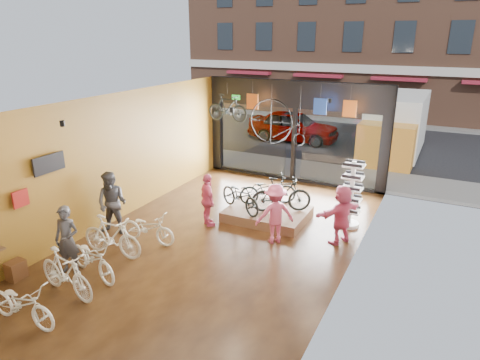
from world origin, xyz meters
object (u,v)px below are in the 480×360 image
Objects in this scene: floor_bike_3 at (112,236)px; customer_2 at (208,200)px; display_bike_mid at (281,195)px; display_bike_right at (268,190)px; floor_bike_2 at (92,258)px; customer_1 at (112,204)px; sunglasses_rack at (351,194)px; floor_bike_4 at (148,228)px; floor_bike_1 at (66,273)px; display_platform at (267,214)px; customer_5 at (341,214)px; hung_bike at (227,108)px; customer_0 at (67,240)px; display_bike_left at (240,196)px; street_car at (293,126)px; box_truck at (394,128)px; customer_3 at (275,214)px; floor_bike_0 at (22,303)px; penny_farthing at (280,124)px.

floor_bike_3 is 2.96m from customer_2.
display_bike_mid is 1.00× the size of display_bike_right.
customer_2 is (0.96, 3.63, 0.33)m from floor_bike_2.
sunglasses_rack is (5.85, 3.50, 0.09)m from customer_1.
floor_bike_1 is at bearing 176.31° from floor_bike_4.
floor_bike_3 is 0.99× the size of display_bike_mid.
display_platform is 0.79m from display_bike_right.
floor_bike_1 is 1.07× the size of customer_5.
display_platform is at bearing -151.92° from sunglasses_rack.
customer_1 is 5.43m from hung_bike.
customer_0 is 7.72m from sunglasses_rack.
display_bike_left is at bearing -61.07° from customer_5.
display_bike_right is at bearing -164.68° from street_car.
customer_0 reaches higher than floor_bike_1.
customer_1 is (-0.72, -12.74, 0.11)m from street_car.
display_bike_mid is at bearing -120.76° from hung_bike.
street_car is 2.86× the size of floor_bike_4.
customer_1 reaches higher than customer_0.
box_truck is at bearing -24.65° from floor_bike_4.
hung_bike is (-1.76, 2.48, 2.15)m from display_bike_left.
sunglasses_rack reaches higher than floor_bike_3.
customer_0 is 1.02× the size of customer_5.
street_car is at bearing -1.00° from floor_bike_4.
customer_1 is at bearing -37.03° from customer_5.
customer_5 is (3.76, 0.67, 0.02)m from customer_2.
display_bike_right is at bearing -80.00° from customer_5.
customer_3 is at bearing 164.98° from display_bike_mid.
customer_0 is 2.12m from customer_1.
floor_bike_2 is 1.00× the size of floor_bike_3.
street_car reaches higher than floor_bike_4.
display_bike_mid is 1.08× the size of customer_3.
customer_1 is (-1.20, 2.78, 0.38)m from floor_bike_1.
floor_bike_0 is at bearing 121.17° from customer_2.
customer_0 reaches higher than street_car.
display_bike_left is 3.20m from penny_farthing.
hung_bike is at bearing -87.37° from customer_3.
display_bike_right is at bearing 47.24° from customer_0.
customer_2 reaches higher than floor_bike_3.
customer_5 is at bearing -64.78° from display_bike_left.
hung_bike is (-2.47, 2.06, 2.78)m from display_platform.
floor_bike_3 is (0.13, -13.75, -0.27)m from street_car.
street_car is at bearing -113.59° from customer_3.
display_bike_left reaches higher than floor_bike_4.
display_bike_mid is (3.05, 3.95, 0.30)m from floor_bike_3.
customer_0 is 6.93m from customer_5.
customer_5 is at bearing -32.60° from floor_bike_2.
hung_bike is (-0.21, 4.97, 2.49)m from floor_bike_4.
display_bike_left is at bearing -15.60° from floor_bike_0.
floor_bike_3 is 1.07× the size of customer_0.
display_bike_left is at bearing -72.51° from customer_3.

